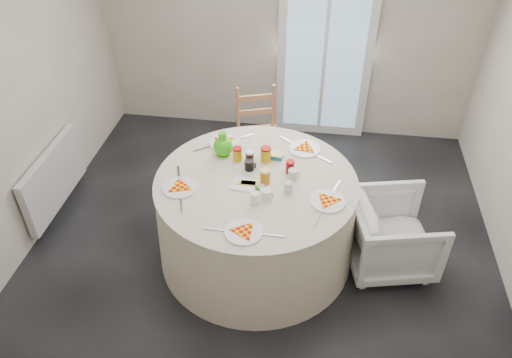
# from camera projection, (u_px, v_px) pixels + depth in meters

# --- Properties ---
(floor) EXTENTS (4.00, 4.00, 0.00)m
(floor) POSITION_uv_depth(u_px,v_px,m) (262.00, 245.00, 4.39)
(floor) COLOR black
(floor) RESTS_ON ground
(wall_back) EXTENTS (4.00, 0.02, 2.60)m
(wall_back) POSITION_uv_depth(u_px,v_px,m) (289.00, 19.00, 5.14)
(wall_back) COLOR #BCB5A3
(wall_back) RESTS_ON floor
(wall_left) EXTENTS (0.02, 4.00, 2.60)m
(wall_left) POSITION_uv_depth(u_px,v_px,m) (5.00, 99.00, 3.81)
(wall_left) COLOR #BCB5A3
(wall_left) RESTS_ON floor
(glass_door) EXTENTS (1.00, 0.08, 2.10)m
(glass_door) POSITION_uv_depth(u_px,v_px,m) (326.00, 46.00, 5.21)
(glass_door) COLOR silver
(glass_door) RESTS_ON floor
(radiator) EXTENTS (0.07, 1.00, 0.55)m
(radiator) POSITION_uv_depth(u_px,v_px,m) (54.00, 178.00, 4.53)
(radiator) COLOR silver
(radiator) RESTS_ON floor
(table) EXTENTS (1.63, 1.63, 0.83)m
(table) POSITION_uv_depth(u_px,v_px,m) (256.00, 220.00, 4.10)
(table) COLOR beige
(table) RESTS_ON floor
(wooden_chair) EXTENTS (0.52, 0.51, 0.93)m
(wooden_chair) POSITION_uv_depth(u_px,v_px,m) (259.00, 135.00, 4.92)
(wooden_chair) COLOR tan
(wooden_chair) RESTS_ON floor
(armchair) EXTENTS (0.76, 0.79, 0.69)m
(armchair) POSITION_uv_depth(u_px,v_px,m) (393.00, 228.00, 4.00)
(armchair) COLOR silver
(armchair) RESTS_ON floor
(place_settings) EXTENTS (1.89, 1.89, 0.03)m
(place_settings) POSITION_uv_depth(u_px,v_px,m) (256.00, 182.00, 3.85)
(place_settings) COLOR white
(place_settings) RESTS_ON table
(jar_cluster) EXTENTS (0.54, 0.34, 0.15)m
(jar_cluster) POSITION_uv_depth(u_px,v_px,m) (262.00, 163.00, 3.97)
(jar_cluster) COLOR #9B7516
(jar_cluster) RESTS_ON table
(butter_tub) EXTENTS (0.12, 0.09, 0.04)m
(butter_tub) POSITION_uv_depth(u_px,v_px,m) (276.00, 158.00, 4.08)
(butter_tub) COLOR #12738A
(butter_tub) RESTS_ON table
(green_pitcher) EXTENTS (0.17, 0.17, 0.21)m
(green_pitcher) POSITION_uv_depth(u_px,v_px,m) (223.00, 146.00, 4.06)
(green_pitcher) COLOR #3BC014
(green_pitcher) RESTS_ON table
(cheese_platter) EXTENTS (0.26, 0.18, 0.03)m
(cheese_platter) POSITION_uv_depth(u_px,v_px,m) (248.00, 187.00, 3.80)
(cheese_platter) COLOR white
(cheese_platter) RESTS_ON table
(mugs_glasses) EXTENTS (0.72, 0.72, 0.10)m
(mugs_glasses) POSITION_uv_depth(u_px,v_px,m) (270.00, 178.00, 3.83)
(mugs_glasses) COLOR #A9A1A1
(mugs_glasses) RESTS_ON table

